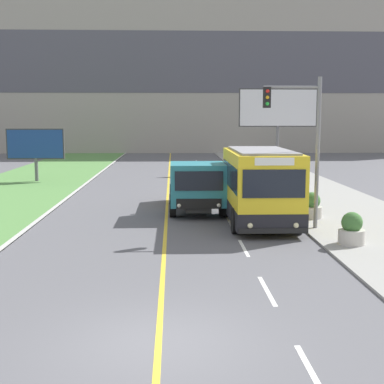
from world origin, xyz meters
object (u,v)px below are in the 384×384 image
object	(u,v)px
dump_truck	(197,187)
planter_round_near	(352,230)
city_bus	(261,187)
billboard_large	(278,110)
traffic_light_mast	(302,134)
billboard_small	(35,145)
planter_round_second	(312,206)
planter_round_third	(287,191)

from	to	relation	value
dump_truck	planter_round_near	distance (m)	8.58
city_bus	billboard_large	size ratio (longest dim) A/B	0.87
dump_truck	traffic_light_mast	distance (m)	6.21
billboard_small	planter_round_near	world-z (taller)	billboard_small
dump_truck	billboard_small	xyz separation A→B (m)	(-10.73, 12.90, 1.31)
dump_truck	planter_round_second	bearing A→B (deg)	-20.39
city_bus	planter_round_near	size ratio (longest dim) A/B	5.18
traffic_light_mast	dump_truck	bearing A→B (deg)	134.73
traffic_light_mast	billboard_large	world-z (taller)	billboard_large
traffic_light_mast	billboard_large	bearing A→B (deg)	81.27
traffic_light_mast	planter_round_near	bearing A→B (deg)	-68.01
planter_round_near	planter_round_second	world-z (taller)	same
planter_round_second	planter_round_third	size ratio (longest dim) A/B	1.01
billboard_small	traffic_light_mast	bearing A→B (deg)	-48.98
billboard_large	planter_round_third	size ratio (longest dim) A/B	6.04
city_bus	billboard_small	distance (m)	20.73
city_bus	dump_truck	size ratio (longest dim) A/B	0.93
planter_round_near	planter_round_third	size ratio (longest dim) A/B	1.01
planter_round_near	planter_round_second	bearing A→B (deg)	91.36
planter_round_near	planter_round_third	distance (m)	9.98
planter_round_near	planter_round_second	distance (m)	4.99
dump_truck	billboard_small	size ratio (longest dim) A/B	1.60
dump_truck	planter_round_third	world-z (taller)	dump_truck
planter_round_third	billboard_small	bearing A→B (deg)	148.13
billboard_small	billboard_large	bearing A→B (deg)	18.09
dump_truck	billboard_large	distance (m)	20.64
dump_truck	traffic_light_mast	size ratio (longest dim) A/B	1.06
billboard_large	billboard_small	bearing A→B (deg)	-161.91
planter_round_near	billboard_large	bearing A→B (deg)	84.75
city_bus	billboard_small	bearing A→B (deg)	129.83
planter_round_near	planter_round_second	xyz separation A→B (m)	(-0.12, 4.99, -0.00)
billboard_large	planter_round_second	xyz separation A→B (m)	(-2.48, -20.71, -4.52)
billboard_large	planter_round_near	bearing A→B (deg)	-95.25
city_bus	planter_round_third	size ratio (longest dim) A/B	5.25
traffic_light_mast	billboard_small	distance (m)	22.44
dump_truck	planter_round_near	xyz separation A→B (m)	(5.12, -6.85, -0.66)
city_bus	planter_round_second	xyz separation A→B (m)	(2.47, 1.15, -1.02)
dump_truck	billboard_large	bearing A→B (deg)	68.36
billboard_large	planter_round_near	world-z (taller)	billboard_large
traffic_light_mast	planter_round_second	xyz separation A→B (m)	(1.03, 2.15, -3.26)
city_bus	traffic_light_mast	bearing A→B (deg)	-34.80
billboard_large	planter_round_third	bearing A→B (deg)	-99.08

